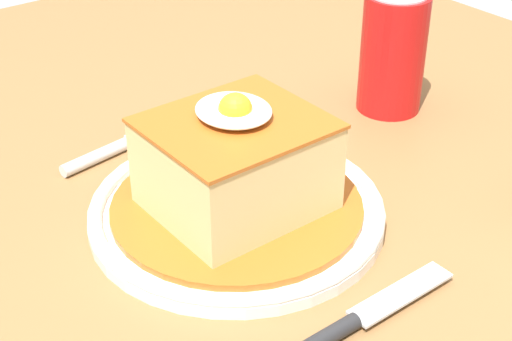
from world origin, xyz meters
TOP-DOWN VIEW (x-y plane):
  - dining_table at (0.00, 0.00)m, footprint 1.13×0.91m
  - main_plate at (0.03, -0.10)m, footprint 0.24×0.24m
  - sandwich_meal at (0.03, -0.10)m, footprint 0.21×0.21m
  - fork at (-0.12, -0.13)m, footprint 0.03×0.14m
  - knife at (0.19, -0.13)m, footprint 0.02×0.17m
  - soda_can at (-0.03, 0.14)m, footprint 0.07×0.07m

SIDE VIEW (x-z plane):
  - dining_table at x=0.00m, z-range 0.25..0.97m
  - fork at x=-0.12m, z-range 0.72..0.73m
  - knife at x=0.19m, z-range 0.72..0.73m
  - main_plate at x=0.03m, z-range 0.72..0.74m
  - sandwich_meal at x=0.03m, z-range 0.72..0.82m
  - soda_can at x=-0.03m, z-range 0.72..0.84m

